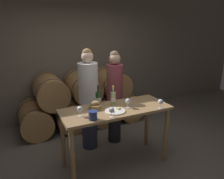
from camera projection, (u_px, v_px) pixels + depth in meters
ground_plane at (116, 163)px, 3.48m from camera, size 10.00×10.00×0.00m
stone_wall_back at (73, 48)px, 4.91m from camera, size 10.00×0.12×3.20m
barrel_stack at (83, 101)px, 4.71m from camera, size 2.62×0.94×1.16m
tasting_table at (116, 117)px, 3.25m from camera, size 1.62×0.65×0.94m
person_left at (89, 99)px, 3.69m from camera, size 0.33×0.33×1.75m
person_right at (115, 96)px, 3.90m from camera, size 0.28×0.28×1.69m
wine_bottle_red at (98, 98)px, 3.32m from camera, size 0.08×0.08×0.30m
wine_bottle_white at (113, 98)px, 3.34m from camera, size 0.08×0.08×0.29m
blue_crock at (93, 115)px, 2.81m from camera, size 0.12×0.12×0.12m
bread_basket at (95, 106)px, 3.18m from camera, size 0.18×0.18×0.12m
cheese_plate at (115, 111)px, 3.08m from camera, size 0.29×0.29×0.04m
wine_glass_far_left at (80, 109)px, 2.90m from camera, size 0.08×0.08×0.14m
wine_glass_left at (111, 110)px, 2.87m from camera, size 0.08×0.08×0.14m
wine_glass_center at (128, 101)px, 3.19m from camera, size 0.08×0.08×0.14m
wine_glass_right at (161, 102)px, 3.17m from camera, size 0.08×0.08×0.14m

